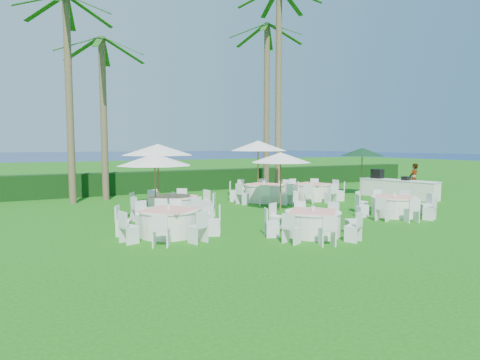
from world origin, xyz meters
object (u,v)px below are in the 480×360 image
object	(u,v)px
umbrella_a	(155,160)
buffet_table	(397,188)
banquet_table_c	(394,206)
umbrella_c	(158,150)
banquet_table_b	(313,223)
umbrella_green	(362,152)
umbrella_b	(281,158)
banquet_table_a	(169,222)
banquet_table_e	(264,192)
banquet_table_f	(312,191)
umbrella_d	(258,146)
banquet_table_d	(173,206)
staff_person	(414,179)

from	to	relation	value
umbrella_a	buffet_table	world-z (taller)	umbrella_a
banquet_table_c	umbrella_c	distance (m)	9.73
banquet_table_b	buffet_table	bearing A→B (deg)	28.08
umbrella_a	umbrella_green	distance (m)	12.27
umbrella_a	umbrella_b	distance (m)	5.21
banquet_table_a	umbrella_b	bearing A→B (deg)	22.18
banquet_table_e	umbrella_a	xyz separation A→B (m)	(-6.04, -2.73, 1.76)
umbrella_c	buffet_table	xyz separation A→B (m)	(11.85, -2.23, -2.01)
banquet_table_f	umbrella_d	xyz separation A→B (m)	(-2.18, 1.51, 2.23)
umbrella_green	buffet_table	xyz separation A→B (m)	(0.80, -1.71, -1.83)
banquet_table_c	umbrella_a	xyz separation A→B (m)	(-8.39, 2.96, 1.80)
banquet_table_c	umbrella_d	bearing A→B (deg)	108.00
banquet_table_a	buffet_table	xyz separation A→B (m)	(13.03, 2.92, 0.08)
banquet_table_d	umbrella_a	distance (m)	2.06
banquet_table_c	banquet_table_d	world-z (taller)	banquet_table_d
banquet_table_d	banquet_table_e	bearing A→B (deg)	21.74
banquet_table_a	banquet_table_d	size ratio (longest dim) A/B	0.96
banquet_table_d	umbrella_b	bearing A→B (deg)	-8.12
banquet_table_a	staff_person	distance (m)	15.62
banquet_table_f	staff_person	xyz separation A→B (m)	(6.54, -0.64, 0.42)
banquet_table_b	buffet_table	size ratio (longest dim) A/B	0.70
staff_person	banquet_table_a	bearing A→B (deg)	3.30
umbrella_b	umbrella_green	world-z (taller)	umbrella_green
banquet_table_a	umbrella_b	xyz separation A→B (m)	(5.42, 2.21, 1.78)
banquet_table_d	banquet_table_f	bearing A→B (deg)	11.07
banquet_table_b	banquet_table_d	size ratio (longest dim) A/B	0.90
banquet_table_f	umbrella_green	bearing A→B (deg)	5.01
banquet_table_b	banquet_table_f	distance (m)	7.94
banquet_table_b	umbrella_c	distance (m)	7.90
banquet_table_b	buffet_table	world-z (taller)	buffet_table
umbrella_d	staff_person	xyz separation A→B (m)	(8.72, -2.15, -1.81)
banquet_table_b	banquet_table_f	bearing A→B (deg)	52.65
banquet_table_e	buffet_table	bearing A→B (deg)	-16.36
staff_person	banquet_table_b	bearing A→B (deg)	16.22
umbrella_b	umbrella_d	distance (m)	3.79
banquet_table_f	umbrella_green	size ratio (longest dim) A/B	1.25
umbrella_c	umbrella_d	world-z (taller)	umbrella_d
banquet_table_d	umbrella_d	world-z (taller)	umbrella_d
banquet_table_f	umbrella_b	world-z (taller)	umbrella_b
banquet_table_a	banquet_table_e	bearing A→B (deg)	38.14
banquet_table_a	banquet_table_b	distance (m)	4.31
umbrella_c	buffet_table	world-z (taller)	umbrella_c
umbrella_b	umbrella_green	bearing A→B (deg)	19.59
banquet_table_b	umbrella_green	xyz separation A→B (m)	(8.41, 6.63, 1.94)
banquet_table_f	staff_person	world-z (taller)	staff_person
banquet_table_a	staff_person	xyz separation A→B (m)	(15.17, 3.68, 0.43)
banquet_table_e	banquet_table_f	xyz separation A→B (m)	(2.38, -0.59, -0.01)
banquet_table_a	umbrella_a	size ratio (longest dim) A/B	1.17
umbrella_green	banquet_table_b	bearing A→B (deg)	-141.77
banquet_table_b	banquet_table_e	xyz separation A→B (m)	(2.43, 6.90, 0.05)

